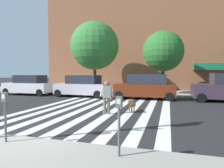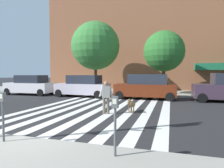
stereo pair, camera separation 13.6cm
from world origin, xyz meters
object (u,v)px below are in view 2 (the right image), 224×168
object	(u,v)px
pedestrian_dog_walker	(106,96)
parking_meter_third_along	(115,118)
pedestrian_bystander	(220,85)
parked_car_behind_first	(83,86)
parked_car_third_in_line	(146,87)
dog_on_leash	(131,104)
street_tree_nearest	(96,46)
street_tree_middle	(164,51)
parked_car_near_curb	(30,85)
parking_meter_curbside	(3,110)

from	to	relation	value
pedestrian_dog_walker	parking_meter_third_along	bearing A→B (deg)	-69.31
parking_meter_third_along	pedestrian_bystander	world-z (taller)	pedestrian_bystander
parked_car_behind_first	pedestrian_bystander	world-z (taller)	parked_car_behind_first
parked_car_third_in_line	dog_on_leash	bearing A→B (deg)	-90.98
street_tree_nearest	dog_on_leash	distance (m)	11.37
parked_car_behind_first	street_tree_middle	size ratio (longest dim) A/B	0.81
parked_car_near_curb	parked_car_third_in_line	bearing A→B (deg)	-0.00
parking_meter_third_along	parked_car_near_curb	xyz separation A→B (m)	(-11.76, 11.53, -0.11)
street_tree_nearest	parked_car_near_curb	bearing A→B (deg)	-149.18
parked_car_near_curb	pedestrian_dog_walker	distance (m)	11.79
street_tree_nearest	parked_car_behind_first	bearing A→B (deg)	-88.54
parked_car_behind_first	pedestrian_dog_walker	distance (m)	7.78
dog_on_leash	street_tree_middle	bearing A→B (deg)	81.28
parking_meter_curbside	street_tree_nearest	size ratio (longest dim) A/B	0.19
dog_on_leash	street_tree_nearest	bearing A→B (deg)	121.69
parked_car_third_in_line	pedestrian_dog_walker	world-z (taller)	parked_car_third_in_line
parked_car_third_in_line	street_tree_nearest	world-z (taller)	street_tree_nearest
parked_car_near_curb	dog_on_leash	size ratio (longest dim) A/B	4.72
parking_meter_curbside	pedestrian_dog_walker	bearing A→B (deg)	75.54
parked_car_near_curb	pedestrian_bystander	world-z (taller)	parked_car_near_curb
parking_meter_curbside	parked_car_behind_first	size ratio (longest dim) A/B	0.29
street_tree_middle	pedestrian_bystander	size ratio (longest dim) A/B	3.54
parking_meter_third_along	pedestrian_bystander	distance (m)	15.78
street_tree_nearest	dog_on_leash	bearing A→B (deg)	-58.31
pedestrian_dog_walker	dog_on_leash	size ratio (longest dim) A/B	1.66
parking_meter_third_along	dog_on_leash	world-z (taller)	parking_meter_third_along
parking_meter_third_along	pedestrian_dog_walker	bearing A→B (deg)	110.69
parked_car_third_in_line	parked_car_behind_first	bearing A→B (deg)	-179.98
parking_meter_third_along	pedestrian_bystander	bearing A→B (deg)	70.34
parked_car_third_in_line	dog_on_leash	distance (m)	5.68
parked_car_third_in_line	street_tree_nearest	bearing A→B (deg)	149.80
street_tree_middle	parked_car_third_in_line	bearing A→B (deg)	-112.25
parked_car_behind_first	parked_car_third_in_line	distance (m)	5.51
parked_car_third_in_line	pedestrian_bystander	world-z (taller)	parked_car_third_in_line
parked_car_third_in_line	parked_car_near_curb	bearing A→B (deg)	180.00
pedestrian_dog_walker	parked_car_behind_first	bearing A→B (deg)	123.65
parked_car_near_curb	street_tree_nearest	distance (m)	7.49
parked_car_third_in_line	parking_meter_curbside	bearing A→B (deg)	-102.25
parking_meter_third_along	street_tree_middle	world-z (taller)	street_tree_middle
parked_car_behind_first	parked_car_third_in_line	bearing A→B (deg)	0.02
parked_car_third_in_line	street_tree_nearest	distance (m)	7.57
parked_car_behind_first	street_tree_nearest	bearing A→B (deg)	91.46
parked_car_near_curb	pedestrian_bystander	distance (m)	17.39
parked_car_behind_first	pedestrian_bystander	xyz separation A→B (m)	(11.53, 3.33, 0.15)
parked_car_third_in_line	pedestrian_dog_walker	xyz separation A→B (m)	(-1.20, -6.48, -0.05)
parking_meter_curbside	street_tree_middle	bearing A→B (deg)	75.58
dog_on_leash	parked_car_third_in_line	bearing A→B (deg)	89.02
dog_on_leash	pedestrian_dog_walker	bearing A→B (deg)	-143.26
parked_car_near_curb	parked_car_behind_first	world-z (taller)	parked_car_behind_first
parked_car_behind_first	street_tree_nearest	size ratio (longest dim) A/B	0.65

